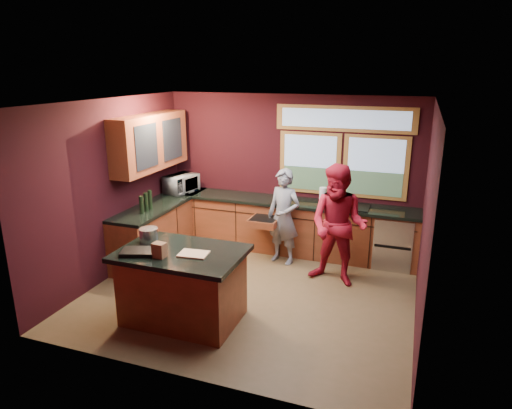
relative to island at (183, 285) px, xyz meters
The scene contains 14 objects.
floor 1.22m from the island, 59.74° to the left, with size 4.50×4.50×0.00m, color brown.
room_shell 1.85m from the island, 91.45° to the left, with size 4.52×4.02×2.71m.
back_counter 2.77m from the island, 74.01° to the left, with size 4.50×0.64×0.93m.
left_counter 2.28m from the island, 127.31° to the left, with size 0.64×2.30×0.93m.
island is the anchor object (origin of this frame).
person_grey 2.31m from the island, 72.54° to the left, with size 0.58×0.38×1.58m, color slate.
person_red 2.42m from the island, 45.88° to the left, with size 0.88×0.69×1.82m, color maroon.
microwave 2.91m from the island, 118.42° to the left, with size 0.59×0.40×0.33m, color #999999.
potted_plant 3.13m from the island, 62.35° to the left, with size 0.29×0.25×0.32m, color #999999.
paper_towel 2.99m from the island, 65.42° to the left, with size 0.12×0.12×0.28m, color silver.
cutting_board 0.52m from the island, 14.04° to the right, with size 0.35×0.25×0.02m, color #A77B55.
stock_pot 0.80m from the island, 164.74° to the left, with size 0.24×0.24×0.18m, color #BCBCC1.
paper_bag 0.63m from the island, 120.96° to the right, with size 0.15×0.12×0.18m, color brown.
black_tray 0.71m from the island, 150.95° to the right, with size 0.40×0.28×0.05m, color black.
Camera 1 is at (2.07, -5.58, 3.12)m, focal length 32.00 mm.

